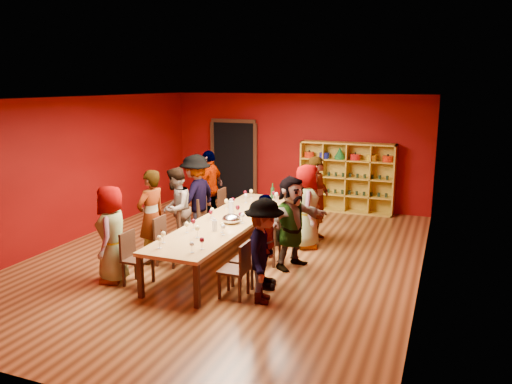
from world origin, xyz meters
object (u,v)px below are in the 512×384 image
Objects in this scene: person_right_2 at (292,222)px; chair_person_right_3 at (292,222)px; chair_person_right_0 at (239,267)px; chair_person_right_1 at (251,256)px; person_right_3 at (306,206)px; person_left_1 at (151,217)px; chair_person_left_2 at (188,226)px; chair_person_left_4 at (226,206)px; chair_person_left_3 at (207,216)px; wine_bottle at (273,192)px; person_left_0 at (112,234)px; chair_person_left_1 at (165,238)px; person_left_2 at (176,209)px; chair_person_left_0 at (134,255)px; spittoon_bowl at (231,219)px; chair_person_right_2 at (272,238)px; tasting_table at (228,222)px; chair_person_right_4 at (299,215)px; person_left_3 at (196,197)px; person_right_0 at (264,251)px; person_right_4 at (318,199)px; shelving_unit at (347,174)px; person_right_1 at (265,242)px.

person_right_2 reaches higher than chair_person_right_3.
chair_person_right_0 is 1.64m from person_right_2.
chair_person_right_1 and chair_person_right_3 have the same top height.
person_right_3 reaches higher than person_right_2.
person_right_3 is at bearing 141.11° from person_left_1.
chair_person_left_4 is (0.00, 1.81, 0.00)m from chair_person_left_2.
chair_person_left_3 is (0.00, 0.81, 0.00)m from chair_person_left_2.
chair_person_left_2 is at bearing -120.48° from wine_bottle.
chair_person_left_1 is (0.41, 0.99, -0.32)m from person_left_0.
chair_person_left_0 is at bearing -3.33° from person_left_2.
spittoon_bowl is at bearing 124.63° from person_left_1.
person_right_3 is (2.13, 2.88, 0.35)m from chair_person_left_0.
chair_person_right_2 is (1.82, 1.70, 0.00)m from chair_person_left_0.
tasting_table is 13.29× the size of spittoon_bowl.
chair_person_right_4 is at bearing 61.98° from tasting_table.
wine_bottle is at bearing 158.53° from chair_person_right_4.
chair_person_left_4 is at bearing 160.02° from person_left_2.
chair_person_left_4 is at bearing 115.36° from tasting_table.
person_right_2 is at bearing -23.65° from chair_person_left_3.
person_left_0 reaches higher than chair_person_right_4.
chair_person_left_1 is 1.85m from chair_person_right_1.
person_left_2 is 0.92× the size of person_left_3.
chair_person_left_1 is at bearing 57.20° from person_right_0.
tasting_table is 5.06× the size of chair_person_left_4.
person_right_0 is at bearing -57.51° from chair_person_left_4.
person_right_4 is at bearing -11.59° from person_right_0.
chair_person_right_3 is (2.07, 0.23, -0.41)m from person_left_3.
chair_person_right_2 and chair_person_right_3 have the same top height.
tasting_table is at bearing 73.02° from person_left_2.
chair_person_right_3 is (-0.49, -3.17, -0.49)m from shelving_unit.
person_left_2 is 2.33m from wine_bottle.
person_right_0 is 1.64m from chair_person_right_2.
person_left_3 is at bearing 180.00° from chair_person_left_3.
person_right_2 is 1.89× the size of chair_person_right_4.
chair_person_right_1 is 1.00× the size of chair_person_right_4.
person_right_1 is (2.06, 0.65, 0.28)m from chair_person_left_0.
chair_person_right_0 is at bearing 45.61° from person_left_3.
chair_person_left_1 is (0.00, 0.99, 0.00)m from chair_person_left_0.
chair_person_left_3 and chair_person_right_0 have the same top height.
tasting_table is at bearing 112.68° from person_right_2.
person_left_1 is at bearing -158.30° from spittoon_bowl.
chair_person_right_0 is at bearing 153.85° from person_right_3.
person_right_1 is (-0.18, 0.51, -0.03)m from person_right_0.
wine_bottle is at bearing 132.27° from person_left_2.
person_right_0 reaches higher than chair_person_left_4.
person_left_2 is at bearing 43.74° from person_right_0.
shelving_unit is 5.91m from person_right_0.
person_left_3 is (-0.25, 0.00, 0.41)m from chair_person_left_3.
chair_person_left_0 is 1.10m from person_left_1.
person_right_2 is at bearing -62.01° from wine_bottle.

